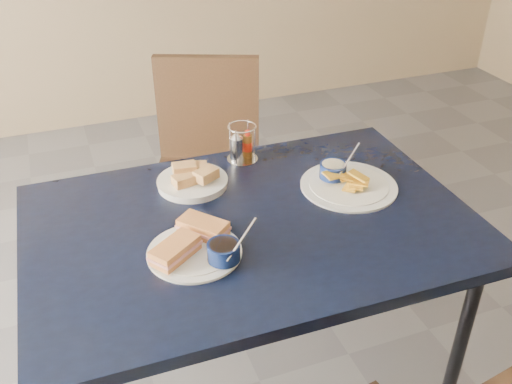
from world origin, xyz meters
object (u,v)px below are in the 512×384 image
object	(u,v)px
chair_far	(200,154)
sandwich_plate	(198,245)
dining_table	(251,236)
plantain_plate	(344,181)
condiment_caddy	(241,146)
bread_basket	(193,180)

from	to	relation	value
chair_far	sandwich_plate	distance (m)	0.99
dining_table	plantain_plate	bearing A→B (deg)	13.12
condiment_caddy	chair_far	bearing A→B (deg)	94.09
sandwich_plate	bread_basket	bearing A→B (deg)	77.15
chair_far	condiment_caddy	size ratio (longest dim) A/B	7.00
chair_far	plantain_plate	xyz separation A→B (m)	(0.30, -0.75, 0.22)
bread_basket	condiment_caddy	bearing A→B (deg)	27.80
dining_table	plantain_plate	distance (m)	0.38
bread_basket	dining_table	bearing A→B (deg)	-66.25
chair_far	bread_basket	xyz separation A→B (m)	(-0.17, -0.57, 0.23)
dining_table	bread_basket	world-z (taller)	bread_basket
dining_table	chair_far	size ratio (longest dim) A/B	1.42
dining_table	bread_basket	bearing A→B (deg)	113.75
plantain_plate	bread_basket	distance (m)	0.50
sandwich_plate	bread_basket	distance (m)	0.36
chair_far	plantain_plate	distance (m)	0.83
dining_table	sandwich_plate	bearing A→B (deg)	-153.61
plantain_plate	bread_basket	bearing A→B (deg)	159.93
chair_far	bread_basket	bearing A→B (deg)	-106.90
sandwich_plate	plantain_plate	bearing A→B (deg)	18.00
bread_basket	chair_far	bearing A→B (deg)	73.10
chair_far	sandwich_plate	size ratio (longest dim) A/B	3.16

